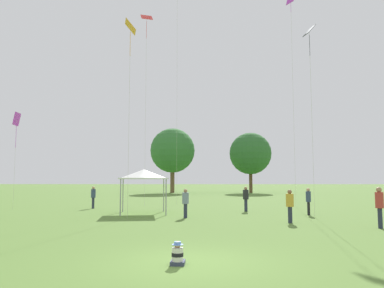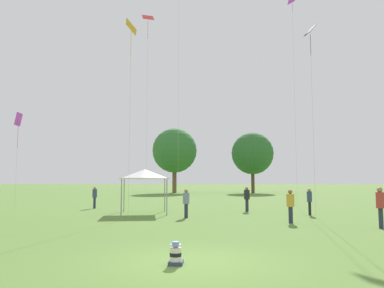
{
  "view_description": "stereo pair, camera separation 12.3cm",
  "coord_description": "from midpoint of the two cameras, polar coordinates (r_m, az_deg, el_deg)",
  "views": [
    {
      "loc": [
        0.22,
        -10.14,
        2.2
      ],
      "look_at": [
        -0.1,
        6.23,
        3.73
      ],
      "focal_mm": 35.0,
      "sensor_mm": 36.0,
      "label": 1
    },
    {
      "loc": [
        0.34,
        -10.14,
        2.2
      ],
      "look_at": [
        -0.1,
        6.23,
        3.73
      ],
      "focal_mm": 35.0,
      "sensor_mm": 36.0,
      "label": 2
    }
  ],
  "objects": [
    {
      "name": "ground_plane",
      "position": [
        10.38,
        -0.47,
        -17.59
      ],
      "size": [
        300.0,
        300.0,
        0.0
      ],
      "primitive_type": "plane",
      "color": "#567A33"
    },
    {
      "name": "seated_toddler",
      "position": [
        10.03,
        -2.58,
        -16.56
      ],
      "size": [
        0.39,
        0.47,
        0.6
      ],
      "rotation": [
        0.0,
        0.0,
        -0.04
      ],
      "color": "#383D56",
      "rests_on": "ground"
    },
    {
      "name": "kite_3",
      "position": [
        33.79,
        -7.05,
        17.45
      ],
      "size": [
        1.15,
        1.0,
        16.36
      ],
      "rotation": [
        0.0,
        0.0,
        5.81
      ],
      "color": "red",
      "rests_on": "ground"
    },
    {
      "name": "person_standing_7",
      "position": [
        19.65,
        14.51,
        -8.74
      ],
      "size": [
        0.48,
        0.48,
        1.66
      ],
      "rotation": [
        0.0,
        0.0,
        5.01
      ],
      "color": "#282D42",
      "rests_on": "ground"
    },
    {
      "name": "person_standing_2",
      "position": [
        25.94,
        8.06,
        -7.98
      ],
      "size": [
        0.45,
        0.45,
        1.67
      ],
      "rotation": [
        0.0,
        0.0,
        1.38
      ],
      "color": "#282D42",
      "rests_on": "ground"
    },
    {
      "name": "person_standing_0",
      "position": [
        21.5,
        -1.17,
        -8.65
      ],
      "size": [
        0.53,
        0.53,
        1.63
      ],
      "rotation": [
        0.0,
        0.0,
        0.86
      ],
      "color": "#282D42",
      "rests_on": "ground"
    },
    {
      "name": "kite_4",
      "position": [
        23.2,
        -9.53,
        16.18
      ],
      "size": [
        0.8,
        1.01,
        11.48
      ],
      "rotation": [
        0.0,
        0.0,
        1.03
      ],
      "color": "orange",
      "rests_on": "ground"
    },
    {
      "name": "kite_7",
      "position": [
        31.01,
        -25.27,
        3.13
      ],
      "size": [
        0.25,
        0.99,
        7.16
      ],
      "rotation": [
        0.0,
        0.0,
        3.97
      ],
      "color": "#B738C6",
      "rests_on": "ground"
    },
    {
      "name": "distant_tree_1",
      "position": [
        60.24,
        -3.05,
        -1.02
      ],
      "size": [
        7.14,
        7.14,
        10.34
      ],
      "color": "brown",
      "rests_on": "ground"
    },
    {
      "name": "person_standing_6",
      "position": [
        29.22,
        -14.93,
        -7.56
      ],
      "size": [
        0.46,
        0.46,
        1.64
      ],
      "rotation": [
        0.0,
        0.0,
        3.65
      ],
      "color": "#282D42",
      "rests_on": "ground"
    },
    {
      "name": "person_standing_1",
      "position": [
        18.93,
        26.5,
        -8.11
      ],
      "size": [
        0.49,
        0.49,
        1.84
      ],
      "rotation": [
        0.0,
        0.0,
        5.28
      ],
      "color": "#282D42",
      "rests_on": "ground"
    },
    {
      "name": "canopy_tent",
      "position": [
        24.32,
        -7.52,
        -4.63
      ],
      "size": [
        3.45,
        3.45,
        2.81
      ],
      "rotation": [
        0.0,
        0.0,
        0.15
      ],
      "color": "white",
      "rests_on": "ground"
    },
    {
      "name": "distant_tree_0",
      "position": [
        60.86,
        8.83,
        -1.45
      ],
      "size": [
        6.7,
        6.7,
        9.64
      ],
      "color": "brown",
      "rests_on": "ground"
    },
    {
      "name": "kite_6",
      "position": [
        33.4,
        14.74,
        18.98
      ],
      "size": [
        0.65,
        0.86,
        17.32
      ],
      "rotation": [
        0.0,
        0.0,
        4.45
      ],
      "color": "#B738C6",
      "rests_on": "ground"
    },
    {
      "name": "person_standing_5",
      "position": [
        24.18,
        17.17,
        -7.97
      ],
      "size": [
        0.43,
        0.43,
        1.64
      ],
      "rotation": [
        0.0,
        0.0,
        0.79
      ],
      "color": "black",
      "rests_on": "ground"
    },
    {
      "name": "kite_1",
      "position": [
        24.23,
        17.33,
        14.81
      ],
      "size": [
        0.66,
        0.83,
        11.35
      ],
      "rotation": [
        0.0,
        0.0,
        4.16
      ],
      "color": "#1E2328",
      "rests_on": "ground"
    }
  ]
}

